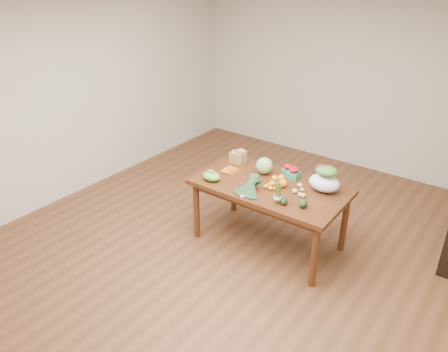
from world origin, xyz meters
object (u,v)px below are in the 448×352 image
Objects in this scene: paper_bag at (237,156)px; asparagus_bundle at (278,192)px; cabbage at (264,166)px; salad_bag at (325,180)px; mandarin_cluster at (272,185)px; kale_bunch at (248,187)px; dining_table at (269,214)px.

asparagus_bundle is at bearing -32.22° from paper_bag.
salad_bag reaches higher than cabbage.
mandarin_cluster is 0.54m from salad_bag.
kale_bunch is 0.35m from asparagus_bundle.
cabbage reaches higher than mandarin_cluster.
dining_table is 0.64m from asparagus_bundle.
asparagus_bundle is 0.76× the size of salad_bag.
cabbage is at bearing -177.64° from salad_bag.
dining_table is at bearing -43.35° from cabbage.
kale_bunch is (-0.14, -0.26, 0.04)m from mandarin_cluster.
mandarin_cluster is (0.26, -0.24, -0.06)m from cabbage.
kale_bunch is (0.53, -0.57, 0.00)m from paper_bag.
kale_bunch is 1.60× the size of asparagus_bundle.
salad_bag reaches higher than paper_bag.
salad_bag is (0.71, 0.03, 0.03)m from cabbage.
salad_bag reaches higher than kale_bunch.
salad_bag is (0.25, 0.52, 0.00)m from asparagus_bundle.
cabbage reaches higher than paper_bag.
mandarin_cluster reaches higher than dining_table.
salad_bag is at bearing 30.63° from mandarin_cluster.
dining_table is at bearing -22.35° from paper_bag.
dining_table is 6.51× the size of asparagus_bundle.
dining_table is 4.97× the size of salad_bag.
salad_bag is (0.51, 0.22, 0.50)m from dining_table.
cabbage is 0.58× the size of salad_bag.
salad_bag is (0.46, 0.27, 0.09)m from mandarin_cluster.
dining_table is at bearing 136.36° from mandarin_cluster.
dining_table is 7.40× the size of paper_bag.
kale_bunch is at bearing -46.88° from paper_bag.
paper_bag reaches higher than mandarin_cluster.
paper_bag is 1.22× the size of mandarin_cluster.
mandarin_cluster is (0.05, -0.05, 0.41)m from dining_table.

